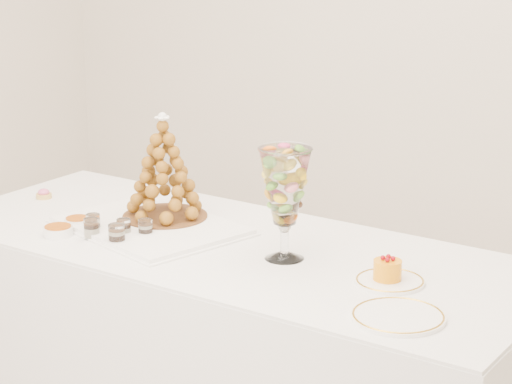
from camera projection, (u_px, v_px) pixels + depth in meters
The scene contains 15 objects.
buffet_table at pixel (229, 355), 3.38m from camera, with size 2.15×0.96×0.80m.
lace_tray at pixel (151, 226), 3.41m from camera, with size 0.59×0.44×0.02m, color white.
macaron_vase at pixel (285, 188), 3.07m from camera, with size 0.16×0.16×0.35m.
cake_plate at pixel (390, 281), 2.93m from camera, with size 0.21×0.21×0.01m, color white.
spare_plate at pixel (398, 317), 2.67m from camera, with size 0.26×0.26×0.01m, color white.
pink_tart at pixel (44, 194), 3.77m from camera, with size 0.06×0.06×0.04m.
verrine_a at pixel (93, 223), 3.37m from camera, with size 0.05×0.05×0.06m, color white.
verrine_b at pixel (124, 228), 3.32m from camera, with size 0.05×0.05×0.06m, color white.
verrine_c at pixel (145, 229), 3.31m from camera, with size 0.05×0.05×0.06m, color white.
verrine_d at pixel (92, 229), 3.31m from camera, with size 0.05×0.05×0.07m, color white.
verrine_e at pixel (117, 235), 3.24m from camera, with size 0.05×0.05×0.07m, color white.
ramekin_back at pixel (78, 222), 3.44m from camera, with size 0.09×0.09×0.03m, color white.
ramekin_front at pixel (58, 231), 3.34m from camera, with size 0.10×0.10×0.03m, color white.
croquembouche at pixel (164, 167), 3.43m from camera, with size 0.30×0.30×0.37m.
mousse_cake at pixel (387, 270), 2.92m from camera, with size 0.08×0.08×0.07m.
Camera 1 is at (1.60, -2.51, 1.87)m, focal length 70.00 mm.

